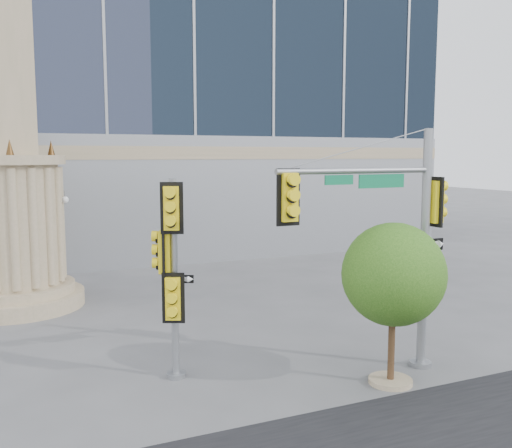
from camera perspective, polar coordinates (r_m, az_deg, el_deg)
name	(u,v)px	position (r m, az deg, el deg)	size (l,w,h in m)	color
ground	(301,371)	(14.01, 4.49, -14.47)	(120.00, 120.00, 0.00)	#545456
monument	(9,142)	(20.45, -23.49, 7.51)	(4.40, 4.40, 16.60)	#9B8C69
main_signal_pole	(391,224)	(13.36, 13.32, 0.02)	(4.44, 0.54, 5.72)	slate
secondary_signal_pole	(171,263)	(12.91, -8.47, -3.91)	(0.77, 0.77, 4.59)	slate
street_tree	(394,278)	(12.98, 13.68, -5.32)	(2.34, 2.28, 3.64)	#9B8C69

